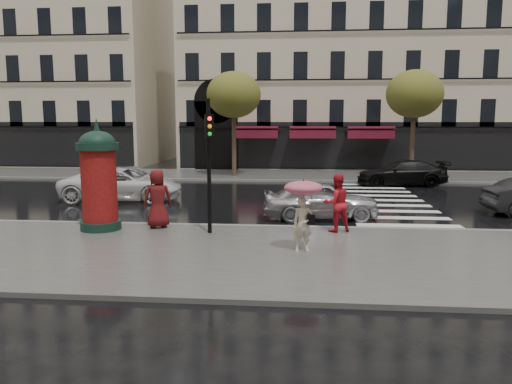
# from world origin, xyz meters

# --- Properties ---
(ground) EXTENTS (160.00, 160.00, 0.00)m
(ground) POSITION_xyz_m (0.00, 0.00, 0.00)
(ground) COLOR black
(ground) RESTS_ON ground
(near_sidewalk) EXTENTS (90.00, 7.00, 0.12)m
(near_sidewalk) POSITION_xyz_m (0.00, -0.50, 0.06)
(near_sidewalk) COLOR #474744
(near_sidewalk) RESTS_ON ground
(far_sidewalk) EXTENTS (90.00, 6.00, 0.12)m
(far_sidewalk) POSITION_xyz_m (0.00, 19.00, 0.06)
(far_sidewalk) COLOR #474744
(far_sidewalk) RESTS_ON ground
(near_kerb) EXTENTS (90.00, 0.25, 0.14)m
(near_kerb) POSITION_xyz_m (0.00, 3.00, 0.07)
(near_kerb) COLOR slate
(near_kerb) RESTS_ON ground
(far_kerb) EXTENTS (90.00, 0.25, 0.14)m
(far_kerb) POSITION_xyz_m (0.00, 16.00, 0.07)
(far_kerb) COLOR slate
(far_kerb) RESTS_ON ground
(zebra_crossing) EXTENTS (3.60, 11.75, 0.01)m
(zebra_crossing) POSITION_xyz_m (6.00, 9.60, 0.01)
(zebra_crossing) COLOR silver
(zebra_crossing) RESTS_ON ground
(bldg_far_corner) EXTENTS (26.00, 14.00, 22.90)m
(bldg_far_corner) POSITION_xyz_m (6.00, 30.00, 11.31)
(bldg_far_corner) COLOR #B7A88C
(bldg_far_corner) RESTS_ON ground
(bldg_far_left) EXTENTS (24.00, 14.00, 22.90)m
(bldg_far_left) POSITION_xyz_m (-22.00, 30.00, 11.31)
(bldg_far_left) COLOR #B7A88C
(bldg_far_left) RESTS_ON ground
(tree_far_left) EXTENTS (3.40, 3.40, 6.64)m
(tree_far_left) POSITION_xyz_m (-2.00, 18.00, 5.17)
(tree_far_left) COLOR #38281C
(tree_far_left) RESTS_ON ground
(tree_far_right) EXTENTS (3.40, 3.40, 6.64)m
(tree_far_right) POSITION_xyz_m (9.00, 18.00, 5.17)
(tree_far_right) COLOR #38281C
(tree_far_right) RESTS_ON ground
(woman_umbrella) EXTENTS (1.03, 1.03, 1.97)m
(woman_umbrella) POSITION_xyz_m (2.32, -0.18, 1.42)
(woman_umbrella) COLOR beige
(woman_umbrella) RESTS_ON near_sidewalk
(woman_red) EXTENTS (1.07, 0.96, 1.83)m
(woman_red) POSITION_xyz_m (3.38, 2.34, 1.03)
(woman_red) COLOR red
(woman_red) RESTS_ON near_sidewalk
(man_burgundy) EXTENTS (1.12, 0.96, 1.93)m
(man_burgundy) POSITION_xyz_m (-2.41, 2.40, 1.09)
(man_burgundy) COLOR #571113
(man_burgundy) RESTS_ON near_sidewalk
(morris_column) EXTENTS (1.33, 1.33, 3.58)m
(morris_column) POSITION_xyz_m (-4.19, 1.98, 1.84)
(morris_column) COLOR black
(morris_column) RESTS_ON near_sidewalk
(traffic_light) EXTENTS (0.30, 0.41, 4.15)m
(traffic_light) POSITION_xyz_m (-0.56, 1.72, 2.64)
(traffic_light) COLOR black
(traffic_light) RESTS_ON near_sidewalk
(car_silver) EXTENTS (4.38, 2.10, 1.44)m
(car_silver) POSITION_xyz_m (2.97, 4.97, 0.72)
(car_silver) COLOR #B6B5BA
(car_silver) RESTS_ON ground
(car_white) EXTENTS (5.60, 3.07, 1.49)m
(car_white) POSITION_xyz_m (-5.83, 8.39, 0.74)
(car_white) COLOR white
(car_white) RESTS_ON ground
(car_black) EXTENTS (4.96, 2.19, 1.42)m
(car_black) POSITION_xyz_m (7.86, 15.00, 0.71)
(car_black) COLOR black
(car_black) RESTS_ON ground
(car_far_silver) EXTENTS (4.21, 1.97, 1.39)m
(car_far_silver) POSITION_xyz_m (-7.16, 11.33, 0.70)
(car_far_silver) COLOR #A2A3A7
(car_far_silver) RESTS_ON ground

